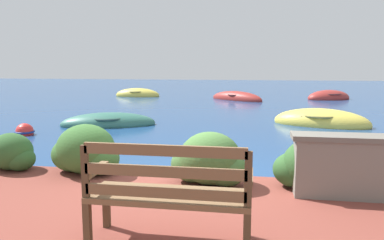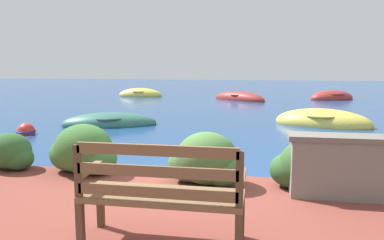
# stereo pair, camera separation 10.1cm
# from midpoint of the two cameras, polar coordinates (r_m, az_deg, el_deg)

# --- Properties ---
(ground_plane) EXTENTS (80.00, 80.00, 0.00)m
(ground_plane) POSITION_cam_midpoint_polar(r_m,az_deg,el_deg) (5.52, 1.14, -10.37)
(ground_plane) COLOR navy
(park_bench) EXTENTS (1.42, 0.48, 0.93)m
(park_bench) POSITION_cam_midpoint_polar(r_m,az_deg,el_deg) (3.26, -3.86, -10.82)
(park_bench) COLOR brown
(park_bench) RESTS_ON patio_terrace
(stone_wall) EXTENTS (1.94, 0.39, 0.75)m
(stone_wall) POSITION_cam_midpoint_polar(r_m,az_deg,el_deg) (4.87, 26.36, -6.50)
(stone_wall) COLOR slate
(stone_wall) RESTS_ON patio_terrace
(hedge_clump_far_left) EXTENTS (0.81, 0.59, 0.55)m
(hedge_clump_far_left) POSITION_cam_midpoint_polar(r_m,az_deg,el_deg) (6.26, -25.66, -4.59)
(hedge_clump_far_left) COLOR #2D5628
(hedge_clump_far_left) RESTS_ON patio_terrace
(hedge_clump_left) EXTENTS (1.06, 0.76, 0.72)m
(hedge_clump_left) POSITION_cam_midpoint_polar(r_m,az_deg,el_deg) (5.65, -15.77, -4.67)
(hedge_clump_left) COLOR #38662D
(hedge_clump_left) RESTS_ON patio_terrace
(hedge_clump_centre) EXTENTS (1.02, 0.74, 0.70)m
(hedge_clump_centre) POSITION_cam_midpoint_polar(r_m,az_deg,el_deg) (4.94, 2.68, -6.34)
(hedge_clump_centre) COLOR #426B33
(hedge_clump_centre) RESTS_ON patio_terrace
(hedge_clump_right) EXTENTS (0.95, 0.68, 0.64)m
(hedge_clump_right) POSITION_cam_midpoint_polar(r_m,az_deg,el_deg) (4.96, 17.90, -6.95)
(hedge_clump_right) COLOR #2D5628
(hedge_clump_right) RESTS_ON patio_terrace
(rowboat_nearest) EXTENTS (2.98, 1.93, 0.67)m
(rowboat_nearest) POSITION_cam_midpoint_polar(r_m,az_deg,el_deg) (11.36, -12.17, -0.50)
(rowboat_nearest) COLOR #336B5B
(rowboat_nearest) RESTS_ON ground_plane
(rowboat_mid) EXTENTS (3.06, 2.09, 0.87)m
(rowboat_mid) POSITION_cam_midpoint_polar(r_m,az_deg,el_deg) (11.79, 19.49, -0.40)
(rowboat_mid) COLOR #DBC64C
(rowboat_mid) RESTS_ON ground_plane
(rowboat_far) EXTENTS (3.07, 2.63, 0.79)m
(rowboat_far) POSITION_cam_midpoint_polar(r_m,az_deg,el_deg) (19.29, 7.34, 3.22)
(rowboat_far) COLOR #9E2D28
(rowboat_far) RESTS_ON ground_plane
(rowboat_outer) EXTENTS (2.70, 2.17, 0.86)m
(rowboat_outer) POSITION_cam_midpoint_polar(r_m,az_deg,el_deg) (20.80, 20.67, 3.15)
(rowboat_outer) COLOR #9E2D28
(rowboat_outer) RESTS_ON ground_plane
(rowboat_distant) EXTENTS (2.55, 1.10, 0.83)m
(rowboat_distant) POSITION_cam_midpoint_polar(r_m,az_deg,el_deg) (21.58, -7.74, 3.77)
(rowboat_distant) COLOR #DBC64C
(rowboat_distant) RESTS_ON ground_plane
(mooring_buoy) EXTENTS (0.49, 0.49, 0.44)m
(mooring_buoy) POSITION_cam_midpoint_polar(r_m,az_deg,el_deg) (10.53, -23.70, -1.61)
(mooring_buoy) COLOR red
(mooring_buoy) RESTS_ON ground_plane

